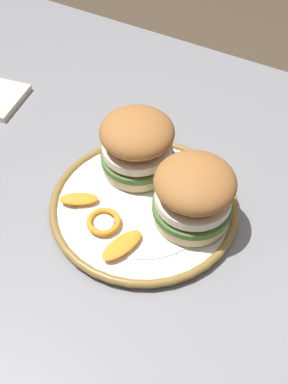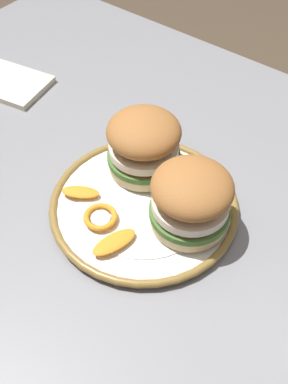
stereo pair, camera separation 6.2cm
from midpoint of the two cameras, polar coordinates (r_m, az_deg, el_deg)
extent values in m
plane|color=#4C3D2D|center=(1.40, -2.46, -20.56)|extent=(8.00, 8.00, 0.00)
cube|color=gray|center=(0.75, -4.28, -0.70)|extent=(1.23, 0.88, 0.03)
cube|color=gray|center=(1.49, -13.75, 7.79)|extent=(0.06, 0.06, 0.72)
cylinder|color=white|center=(0.71, -2.51, -1.93)|extent=(0.26, 0.26, 0.01)
torus|color=olive|center=(0.71, -2.52, -1.62)|extent=(0.29, 0.29, 0.01)
cylinder|color=white|center=(0.71, -2.53, -1.57)|extent=(0.20, 0.20, 0.00)
cylinder|color=beige|center=(0.75, -3.21, 3.50)|extent=(0.11, 0.11, 0.02)
cylinder|color=#477033|center=(0.74, -3.26, 4.27)|extent=(0.12, 0.12, 0.01)
cylinder|color=#BC3828|center=(0.73, -3.28, 4.71)|extent=(0.10, 0.10, 0.01)
cylinder|color=silver|center=(0.72, -3.32, 5.28)|extent=(0.11, 0.11, 0.01)
ellipsoid|color=#A36633|center=(0.70, -3.44, 7.23)|extent=(0.15, 0.15, 0.05)
cylinder|color=beige|center=(0.68, 3.23, -2.59)|extent=(0.11, 0.11, 0.02)
cylinder|color=#477033|center=(0.67, 3.28, -1.85)|extent=(0.12, 0.12, 0.01)
cylinder|color=#BC3828|center=(0.66, 3.31, -1.41)|extent=(0.10, 0.10, 0.01)
cylinder|color=silver|center=(0.65, 3.35, -0.85)|extent=(0.11, 0.11, 0.01)
ellipsoid|color=#A36633|center=(0.63, 3.49, 1.08)|extent=(0.16, 0.16, 0.05)
torus|color=orange|center=(0.68, -7.60, -3.77)|extent=(0.06, 0.06, 0.01)
cylinder|color=#F4E5C6|center=(0.68, -7.58, -3.91)|extent=(0.03, 0.03, 0.00)
ellipsoid|color=orange|center=(0.65, -5.48, -6.66)|extent=(0.05, 0.07, 0.01)
ellipsoid|color=orange|center=(0.71, -10.50, -0.98)|extent=(0.06, 0.05, 0.01)
camera|label=1|loc=(0.03, -92.61, -3.01)|focal=43.50mm
camera|label=2|loc=(0.03, 87.39, 3.01)|focal=43.50mm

